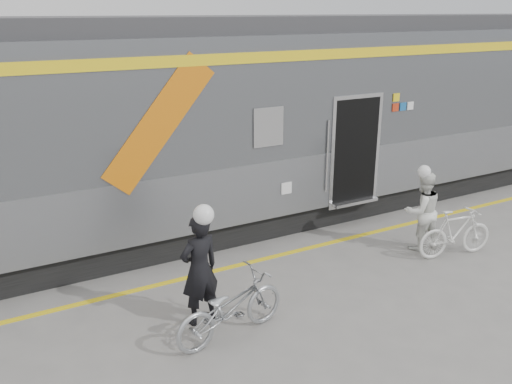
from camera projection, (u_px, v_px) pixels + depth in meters
ground at (347, 313)px, 7.92m from camera, size 90.00×90.00×0.00m
train at (222, 124)px, 10.75m from camera, size 24.00×3.17×4.10m
safety_strip at (273, 257)px, 9.70m from camera, size 24.00×0.12×0.01m
man at (199, 269)px, 7.46m from camera, size 0.65×0.49×1.63m
bicycle_left at (231, 307)px, 7.21m from camera, size 1.78×0.88×0.89m
woman at (422, 211)px, 9.85m from camera, size 0.80×0.68×1.46m
bicycle_right at (456, 233)px, 9.62m from camera, size 1.53×0.68×0.89m
helmet_man at (197, 204)px, 7.16m from camera, size 0.28×0.28×0.28m
helmet_woman at (427, 166)px, 9.58m from camera, size 0.23×0.23×0.23m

